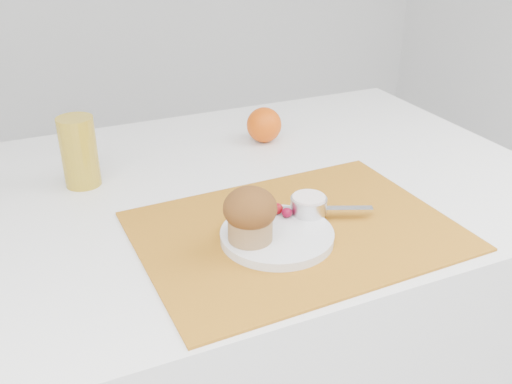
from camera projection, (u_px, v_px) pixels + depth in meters
name	position (u px, v px, depth m)	size (l,w,h in m)	color
table	(237.00, 337.00, 1.24)	(1.20, 0.80, 0.75)	white
placemat	(296.00, 231.00, 0.92)	(0.50, 0.36, 0.00)	#AB6817
plate	(277.00, 236.00, 0.89)	(0.18, 0.18, 0.01)	silver
ramekin	(309.00, 205.00, 0.93)	(0.06, 0.06, 0.03)	silver
cream	(309.00, 198.00, 0.92)	(0.05, 0.05, 0.01)	white
raspberry_near	(277.00, 209.00, 0.93)	(0.02, 0.02, 0.02)	#580207
raspberry_far	(287.00, 213.00, 0.92)	(0.02, 0.02, 0.02)	#550217
butter_knife	(318.00, 209.00, 0.94)	(0.18, 0.01, 0.00)	white
orange	(264.00, 125.00, 1.24)	(0.08, 0.08, 0.08)	#E55308
juice_glass	(79.00, 152.00, 1.04)	(0.07, 0.07, 0.13)	#B59322
muffin	(250.00, 214.00, 0.84)	(0.08, 0.08, 0.08)	#A47E4F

